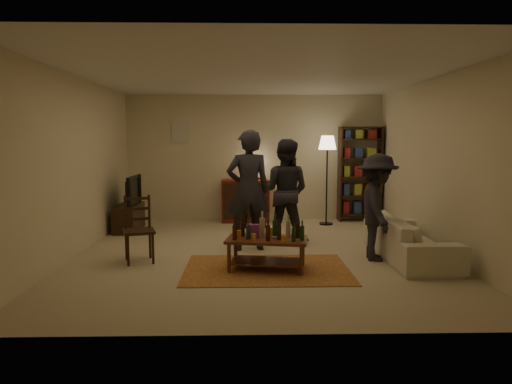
{
  "coord_description": "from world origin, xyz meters",
  "views": [
    {
      "loc": [
        -0.2,
        -6.91,
        1.74
      ],
      "look_at": [
        -0.04,
        0.1,
        0.94
      ],
      "focal_mm": 32.0,
      "sensor_mm": 36.0,
      "label": 1
    }
  ],
  "objects_px": {
    "dresser": "(246,199)",
    "sofa": "(409,238)",
    "bookshelf": "(360,173)",
    "dining_chair": "(138,226)",
    "person_left": "(248,190)",
    "person_by_sofa": "(377,207)",
    "floor_lamp": "(327,149)",
    "coffee_table": "(267,241)",
    "tv_stand": "(129,211)",
    "person_right": "(285,191)"
  },
  "relations": [
    {
      "from": "coffee_table",
      "to": "sofa",
      "type": "bearing_deg",
      "value": 14.28
    },
    {
      "from": "coffee_table",
      "to": "bookshelf",
      "type": "distance_m",
      "value": 4.35
    },
    {
      "from": "sofa",
      "to": "person_right",
      "type": "height_order",
      "value": "person_right"
    },
    {
      "from": "dining_chair",
      "to": "bookshelf",
      "type": "distance_m",
      "value": 5.15
    },
    {
      "from": "sofa",
      "to": "person_by_sofa",
      "type": "height_order",
      "value": "person_by_sofa"
    },
    {
      "from": "bookshelf",
      "to": "person_by_sofa",
      "type": "bearing_deg",
      "value": -99.6
    },
    {
      "from": "tv_stand",
      "to": "bookshelf",
      "type": "xyz_separation_m",
      "value": [
        4.69,
        0.98,
        0.65
      ]
    },
    {
      "from": "dresser",
      "to": "person_left",
      "type": "relative_size",
      "value": 0.72
    },
    {
      "from": "dining_chair",
      "to": "dresser",
      "type": "distance_m",
      "value": 3.52
    },
    {
      "from": "dresser",
      "to": "sofa",
      "type": "bearing_deg",
      "value": -52.46
    },
    {
      "from": "tv_stand",
      "to": "sofa",
      "type": "xyz_separation_m",
      "value": [
        4.64,
        -2.2,
        -0.08
      ]
    },
    {
      "from": "coffee_table",
      "to": "tv_stand",
      "type": "xyz_separation_m",
      "value": [
        -2.53,
        2.74,
        -0.01
      ]
    },
    {
      "from": "tv_stand",
      "to": "floor_lamp",
      "type": "bearing_deg",
      "value": 7.86
    },
    {
      "from": "dining_chair",
      "to": "person_by_sofa",
      "type": "relative_size",
      "value": 0.62
    },
    {
      "from": "dresser",
      "to": "dining_chair",
      "type": "bearing_deg",
      "value": -116.03
    },
    {
      "from": "bookshelf",
      "to": "floor_lamp",
      "type": "relative_size",
      "value": 1.11
    },
    {
      "from": "tv_stand",
      "to": "bookshelf",
      "type": "bearing_deg",
      "value": 11.8
    },
    {
      "from": "floor_lamp",
      "to": "person_left",
      "type": "distance_m",
      "value": 2.74
    },
    {
      "from": "dresser",
      "to": "bookshelf",
      "type": "relative_size",
      "value": 0.67
    },
    {
      "from": "dresser",
      "to": "person_left",
      "type": "distance_m",
      "value": 2.55
    },
    {
      "from": "bookshelf",
      "to": "person_by_sofa",
      "type": "distance_m",
      "value": 3.28
    },
    {
      "from": "person_left",
      "to": "person_by_sofa",
      "type": "distance_m",
      "value": 1.98
    },
    {
      "from": "dresser",
      "to": "person_right",
      "type": "distance_m",
      "value": 2.13
    },
    {
      "from": "dresser",
      "to": "sofa",
      "type": "distance_m",
      "value": 3.93
    },
    {
      "from": "dining_chair",
      "to": "sofa",
      "type": "relative_size",
      "value": 0.46
    },
    {
      "from": "coffee_table",
      "to": "floor_lamp",
      "type": "height_order",
      "value": "floor_lamp"
    },
    {
      "from": "coffee_table",
      "to": "tv_stand",
      "type": "bearing_deg",
      "value": 132.67
    },
    {
      "from": "bookshelf",
      "to": "person_left",
      "type": "height_order",
      "value": "bookshelf"
    },
    {
      "from": "dining_chair",
      "to": "person_left",
      "type": "xyz_separation_m",
      "value": [
        1.58,
        0.66,
        0.44
      ]
    },
    {
      "from": "tv_stand",
      "to": "bookshelf",
      "type": "height_order",
      "value": "bookshelf"
    },
    {
      "from": "dining_chair",
      "to": "floor_lamp",
      "type": "relative_size",
      "value": 0.53
    },
    {
      "from": "dining_chair",
      "to": "person_left",
      "type": "distance_m",
      "value": 1.77
    },
    {
      "from": "person_right",
      "to": "person_by_sofa",
      "type": "relative_size",
      "value": 1.13
    },
    {
      "from": "dining_chair",
      "to": "person_left",
      "type": "bearing_deg",
      "value": 4.33
    },
    {
      "from": "floor_lamp",
      "to": "sofa",
      "type": "height_order",
      "value": "floor_lamp"
    },
    {
      "from": "sofa",
      "to": "person_right",
      "type": "distance_m",
      "value": 2.15
    },
    {
      "from": "floor_lamp",
      "to": "person_by_sofa",
      "type": "bearing_deg",
      "value": -85.12
    },
    {
      "from": "bookshelf",
      "to": "dining_chair",
      "type": "bearing_deg",
      "value": -140.97
    },
    {
      "from": "tv_stand",
      "to": "sofa",
      "type": "height_order",
      "value": "tv_stand"
    },
    {
      "from": "coffee_table",
      "to": "dining_chair",
      "type": "xyz_separation_m",
      "value": [
        -1.82,
        0.49,
        0.11
      ]
    },
    {
      "from": "sofa",
      "to": "person_right",
      "type": "xyz_separation_m",
      "value": [
        -1.74,
        1.12,
        0.57
      ]
    },
    {
      "from": "dresser",
      "to": "person_by_sofa",
      "type": "height_order",
      "value": "person_by_sofa"
    },
    {
      "from": "dining_chair",
      "to": "tv_stand",
      "type": "xyz_separation_m",
      "value": [
        -0.71,
        2.25,
        -0.12
      ]
    },
    {
      "from": "floor_lamp",
      "to": "person_right",
      "type": "relative_size",
      "value": 1.04
    },
    {
      "from": "bookshelf",
      "to": "floor_lamp",
      "type": "bearing_deg",
      "value": -150.64
    },
    {
      "from": "person_right",
      "to": "coffee_table",
      "type": "bearing_deg",
      "value": 96.86
    },
    {
      "from": "dresser",
      "to": "person_by_sofa",
      "type": "distance_m",
      "value": 3.7
    },
    {
      "from": "floor_lamp",
      "to": "coffee_table",
      "type": "bearing_deg",
      "value": -112.84
    },
    {
      "from": "dresser",
      "to": "floor_lamp",
      "type": "xyz_separation_m",
      "value": [
        1.65,
        -0.37,
        1.08
      ]
    },
    {
      "from": "dining_chair",
      "to": "dresser",
      "type": "xyz_separation_m",
      "value": [
        1.54,
        3.16,
        -0.03
      ]
    }
  ]
}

